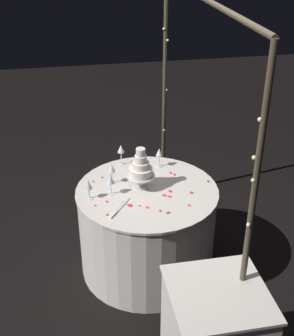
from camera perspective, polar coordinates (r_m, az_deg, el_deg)
ground_plane at (r=4.02m, az=0.00°, el=-12.01°), size 12.00×12.00×0.00m
decorative_arch at (r=3.34m, az=6.32°, el=7.90°), size 2.22×0.06×2.19m
main_table at (r=3.78m, az=0.00°, el=-7.65°), size 1.12×1.12×0.76m
tiered_cake at (r=3.51m, az=-0.79°, el=-0.08°), size 0.22×0.22×0.34m
wine_glass_0 at (r=3.43m, az=-7.29°, el=-2.16°), size 0.06×0.06×0.16m
wine_glass_1 at (r=3.46m, az=-4.57°, el=-1.48°), size 0.06×0.06×0.17m
wine_glass_2 at (r=3.83m, az=1.54°, el=1.86°), size 0.06×0.06×0.17m
wine_glass_3 at (r=3.60m, az=-4.45°, el=-0.07°), size 0.06×0.06×0.17m
wine_glass_4 at (r=3.87m, az=-3.26°, el=2.29°), size 0.06×0.06×0.18m
cake_knife at (r=3.34m, az=-3.59°, el=-5.14°), size 0.25×0.19×0.01m
rose_petal_0 at (r=3.48m, az=2.84°, el=-3.57°), size 0.04×0.04×0.00m
rose_petal_1 at (r=3.42m, az=-3.01°, el=-4.28°), size 0.03×0.03×0.00m
rose_petal_2 at (r=3.30m, az=2.66°, el=-5.60°), size 0.04×0.05×0.00m
rose_petal_3 at (r=3.69m, az=-6.71°, el=-1.67°), size 0.03×0.02×0.00m
rose_petal_4 at (r=3.74m, az=-5.62°, el=-1.17°), size 0.03×0.03×0.00m
rose_petal_5 at (r=3.54m, az=5.57°, el=-3.09°), size 0.05×0.04×0.00m
rose_petal_6 at (r=3.55m, az=2.93°, el=-2.91°), size 0.05×0.04×0.00m
rose_petal_7 at (r=3.35m, az=0.05°, el=-4.94°), size 0.04×0.03×0.00m
rose_petal_8 at (r=3.29m, az=-4.95°, el=-5.83°), size 0.04×0.03×0.00m
rose_petal_9 at (r=3.32m, az=1.68°, el=-5.37°), size 0.04×0.03×0.00m
rose_petal_10 at (r=3.97m, az=-0.18°, el=0.88°), size 0.03×0.03×0.00m
rose_petal_11 at (r=3.40m, az=-6.48°, el=-4.68°), size 0.02×0.03×0.00m
rose_petal_12 at (r=3.49m, az=2.17°, el=-3.42°), size 0.05×0.05×0.00m
rose_petal_13 at (r=3.43m, az=-5.01°, el=-4.20°), size 0.04×0.04×0.00m
rose_petal_14 at (r=3.38m, az=-2.23°, el=-4.62°), size 0.03×0.04×0.00m
rose_petal_15 at (r=3.77m, az=3.46°, el=-0.82°), size 0.03×0.03×0.00m
rose_petal_16 at (r=3.73m, az=0.59°, el=-1.08°), size 0.03×0.04×0.00m
rose_petal_17 at (r=3.38m, az=-2.04°, el=-4.72°), size 0.05×0.04×0.00m
rose_petal_18 at (r=3.70m, az=7.62°, el=-1.65°), size 0.04×0.03×0.00m
rose_petal_19 at (r=3.79m, az=2.97°, el=-0.61°), size 0.04×0.03×0.00m
rose_petal_20 at (r=3.39m, az=5.30°, el=-4.66°), size 0.03×0.03×0.00m
rose_petal_21 at (r=3.37m, az=-0.92°, el=-4.73°), size 0.02×0.03×0.00m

